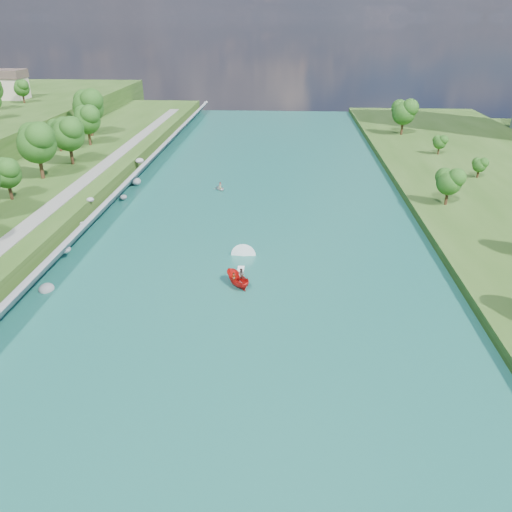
{
  "coord_description": "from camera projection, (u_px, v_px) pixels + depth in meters",
  "views": [
    {
      "loc": [
        5.27,
        -49.23,
        31.11
      ],
      "look_at": [
        1.55,
        10.47,
        2.5
      ],
      "focal_mm": 35.0,
      "sensor_mm": 36.0,
      "label": 1
    }
  ],
  "objects": [
    {
      "name": "raft",
      "position": [
        220.0,
        188.0,
        99.44
      ],
      "size": [
        3.17,
        3.5,
        1.55
      ],
      "rotation": [
        0.0,
        0.0,
        0.49
      ],
      "color": "#969A9E",
      "rests_on": "river_water"
    },
    {
      "name": "riverside_path",
      "position": [
        38.0,
        217.0,
        76.35
      ],
      "size": [
        3.0,
        200.0,
        0.1
      ],
      "primitive_type": "cube",
      "color": "gray",
      "rests_on": "berm_west"
    },
    {
      "name": "trees_ridge",
      "position": [
        0.0,
        92.0,
        132.87
      ],
      "size": [
        20.84,
        39.85,
        9.86
      ],
      "color": "#234813",
      "rests_on": "ridge_west"
    },
    {
      "name": "trees_east",
      "position": [
        489.0,
        194.0,
        78.17
      ],
      "size": [
        15.24,
        137.61,
        11.39
      ],
      "color": "#234813",
      "rests_on": "berm_east"
    },
    {
      "name": "riprap_bank",
      "position": [
        81.0,
        230.0,
        76.25
      ],
      "size": [
        4.43,
        236.0,
        4.43
      ],
      "color": "slate",
      "rests_on": "ground"
    },
    {
      "name": "ground",
      "position": [
        237.0,
        314.0,
        58.05
      ],
      "size": [
        260.0,
        260.0,
        0.0
      ],
      "primitive_type": "plane",
      "color": "#2D5119",
      "rests_on": "ground"
    },
    {
      "name": "motorboat",
      "position": [
        238.0,
        276.0,
        64.72
      ],
      "size": [
        4.02,
        19.17,
        2.15
      ],
      "rotation": [
        0.0,
        0.0,
        3.75
      ],
      "color": "red",
      "rests_on": "river_water"
    },
    {
      "name": "river_water",
      "position": [
        250.0,
        243.0,
        76.03
      ],
      "size": [
        55.0,
        240.0,
        0.1
      ],
      "primitive_type": "cube",
      "color": "#175952",
      "rests_on": "ground"
    }
  ]
}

